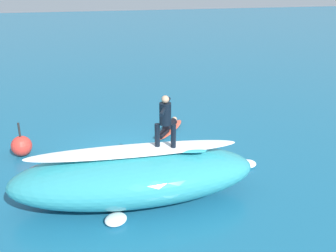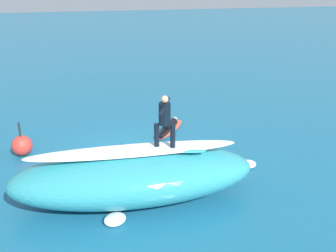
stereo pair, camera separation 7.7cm
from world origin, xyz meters
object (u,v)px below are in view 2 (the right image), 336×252
Objects in this scene: surfboard_riding at (165,148)px; surfer_paddling at (169,126)px; surfer_riding at (165,118)px; buoy_marker at (22,145)px; surfboard_paddling at (170,129)px.

surfer_paddling is (-1.30, -4.69, -1.27)m from surfboard_riding.
buoy_marker is (4.17, -3.80, -2.00)m from surfer_riding.
surfboard_paddling is 1.93× the size of buoy_marker.
buoy_marker is (5.47, 0.89, 0.15)m from surfer_paddling.
surfboard_paddling is at bearing -83.38° from surfer_riding.
surfer_riding is 5.32m from surfer_paddling.
surfer_riding is 0.62× the size of surfboard_paddling.
buoy_marker reaches higher than surfboard_paddling.
surfboard_riding is at bearing -159.22° from surfer_paddling.
surfer_riding reaches higher than surfboard_riding.
surfer_riding is 1.20× the size of buoy_marker.
surfer_riding reaches higher than surfer_paddling.
surfer_riding is (0.00, 0.00, 0.87)m from surfboard_riding.
buoy_marker is (4.17, -3.80, -1.12)m from surfboard_riding.
surfer_paddling reaches higher than surfboard_paddling.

